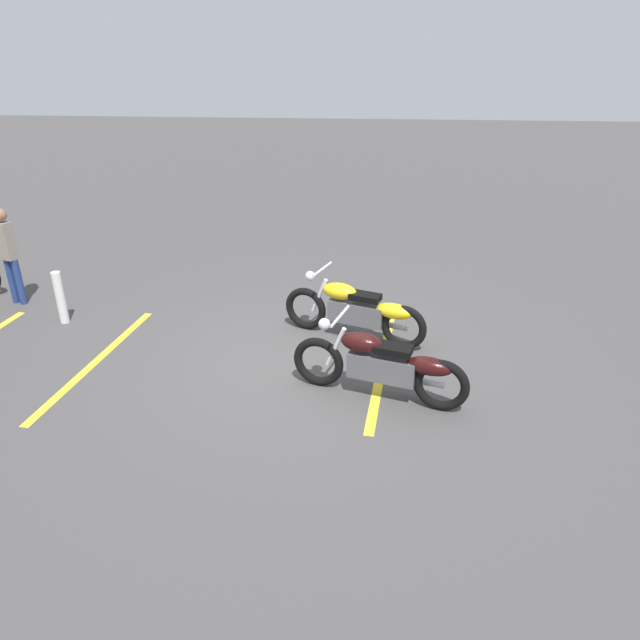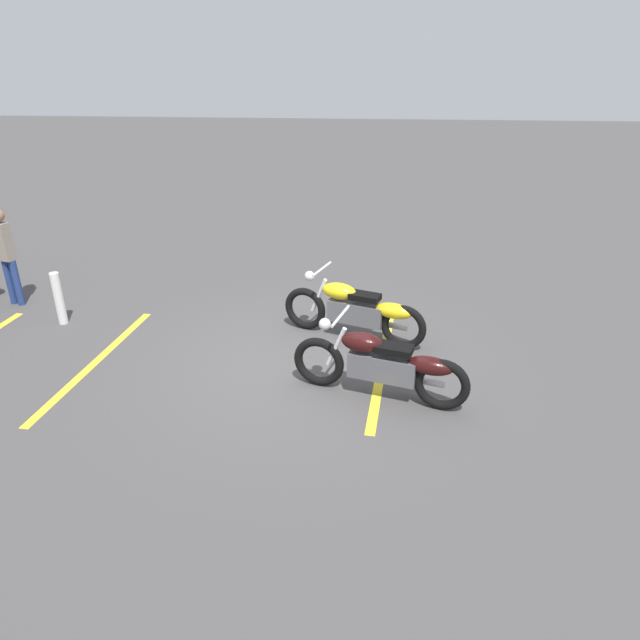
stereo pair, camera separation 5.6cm
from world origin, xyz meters
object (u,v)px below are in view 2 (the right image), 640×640
Objects in this scene: motorcycle_bright_foreground at (357,310)px; motorcycle_dark_foreground at (383,364)px; bystander_near_row at (6,253)px; bollard_post at (59,298)px.

motorcycle_dark_foreground is at bearing 122.84° from motorcycle_bright_foreground.
bystander_near_row is at bearing 11.67° from motorcycle_bright_foreground.
motorcycle_bright_foreground and motorcycle_dark_foreground have the same top height.
bollard_post is (4.98, -1.73, -0.04)m from motorcycle_dark_foreground.
motorcycle_dark_foreground reaches higher than bollard_post.
bystander_near_row is 1.94× the size of bollard_post.
motorcycle_bright_foreground is at bearing -61.00° from motorcycle_dark_foreground.
motorcycle_dark_foreground is 6.59m from bystander_near_row.
motorcycle_bright_foreground is 0.98× the size of motorcycle_dark_foreground.
bystander_near_row reaches higher than bollard_post.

